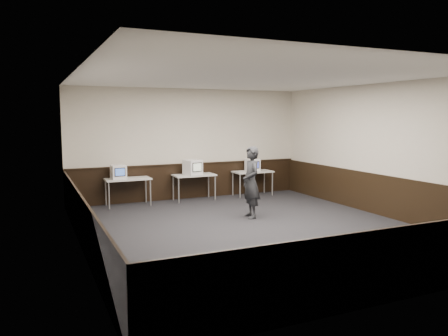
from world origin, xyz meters
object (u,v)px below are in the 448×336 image
object	(u,v)px
desk_right	(253,173)
emac_center	(193,167)
desk_center	(194,177)
person	(251,182)
desk_left	(128,181)
emac_right	(253,165)
emac_left	(118,172)

from	to	relation	value
desk_right	emac_center	distance (m)	1.97
desk_center	desk_right	distance (m)	1.90
desk_center	person	xyz separation A→B (m)	(0.48, -2.60, 0.17)
desk_left	emac_center	size ratio (longest dim) A/B	2.22
emac_right	person	xyz separation A→B (m)	(-1.43, -2.62, -0.09)
desk_center	desk_right	bearing A→B (deg)	0.00
desk_left	desk_right	world-z (taller)	same
desk_center	desk_right	world-z (taller)	same
desk_left	desk_center	distance (m)	1.90
desk_right	emac_right	distance (m)	0.26
emac_left	emac_center	distance (m)	2.10
desk_left	desk_center	xyz separation A→B (m)	(1.90, 0.00, 0.00)
emac_left	emac_right	size ratio (longest dim) A/B	0.98
desk_center	person	size ratio (longest dim) A/B	0.71
desk_left	emac_left	bearing A→B (deg)	-172.25
desk_left	person	world-z (taller)	person
desk_right	emac_left	distance (m)	4.06
desk_left	emac_left	xyz separation A→B (m)	(-0.25, -0.03, 0.26)
emac_center	person	bearing A→B (deg)	-92.88
desk_center	emac_right	world-z (taller)	emac_right
desk_left	desk_right	distance (m)	3.80
desk_left	emac_center	world-z (taller)	emac_center
emac_center	person	distance (m)	2.62
desk_right	person	bearing A→B (deg)	-118.74
desk_center	desk_right	xyz separation A→B (m)	(1.90, 0.00, 0.00)
desk_left	emac_right	xyz separation A→B (m)	(3.81, 0.03, 0.26)
desk_right	person	distance (m)	2.97
emac_center	person	xyz separation A→B (m)	(0.53, -2.56, -0.11)
desk_center	emac_left	size ratio (longest dim) A/B	2.90
desk_right	emac_center	xyz separation A→B (m)	(-1.95, -0.03, 0.29)
desk_left	emac_left	size ratio (longest dim) A/B	2.90
emac_right	desk_left	bearing A→B (deg)	-176.38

